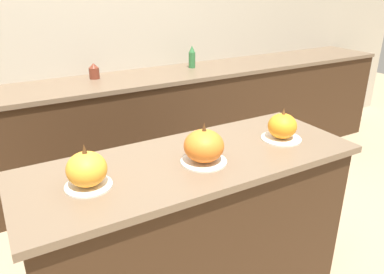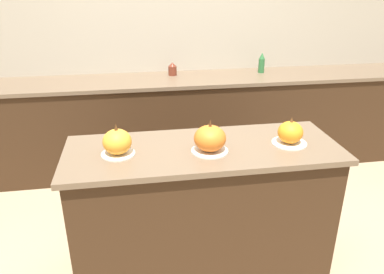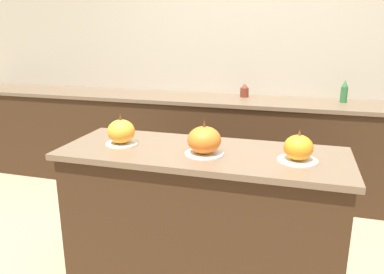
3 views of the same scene
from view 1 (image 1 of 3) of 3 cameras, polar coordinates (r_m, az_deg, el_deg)
name	(u,v)px [view 1 (image 1 of 3)]	position (r m, az deg, el deg)	size (l,w,h in m)	color
wall_back	(84,36)	(3.35, -16.15, 14.50)	(8.00, 0.06, 2.50)	#B2A893
kitchen_island	(193,234)	(2.04, 0.09, -14.57)	(1.67, 0.62, 0.89)	#382314
back_counter	(105,136)	(3.24, -13.17, 0.16)	(6.00, 0.60, 0.94)	#382314
pumpkin_cake_left	(87,170)	(1.59, -15.73, -4.89)	(0.20, 0.20, 0.19)	silver
pumpkin_cake_center	(204,147)	(1.73, 1.83, -1.50)	(0.22, 0.22, 0.20)	silver
pumpkin_cake_right	(282,127)	(2.05, 13.58, 1.45)	(0.21, 0.21, 0.18)	silver
bottle_tall	(192,57)	(3.50, -0.01, 12.07)	(0.06, 0.06, 0.20)	#2D6B38
bottle_short	(94,71)	(3.20, -14.75, 9.67)	(0.08, 0.08, 0.13)	maroon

